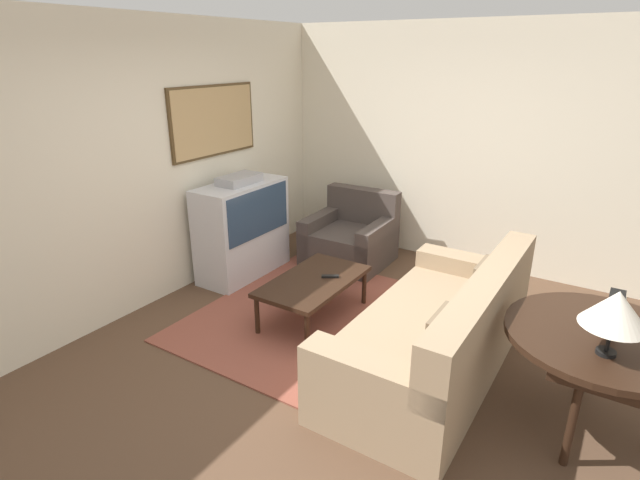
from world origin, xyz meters
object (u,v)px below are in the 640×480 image
Objects in this scene: tv at (242,229)px; couch at (437,336)px; coffee_table at (314,283)px; console_table at (602,343)px; mantel_clock at (615,309)px; armchair at (351,239)px; table_lamp at (616,309)px.

tv is 2.57m from couch.
console_table is (-0.26, -2.33, 0.29)m from coffee_table.
coffee_table is 2.37m from console_table.
tv is 3.63m from mantel_clock.
table_lamp is at bearing -36.09° from armchair.
couch reaches higher than armchair.
coffee_table is (-1.39, -0.38, 0.09)m from armchair.
console_table is (-0.69, -3.55, 0.12)m from tv.
coffee_table is at bearing 83.61° from console_table.
couch is 1.13m from console_table.
table_lamp is (-1.89, -2.74, 0.74)m from armchair.
console_table is 0.24m from mantel_clock.
armchair is 1.45m from coffee_table.
tv is 3.73m from table_lamp.
coffee_table is 2.41m from mantel_clock.
table_lamp is (-0.32, -1.10, 0.70)m from couch.
armchair is 3.17m from mantel_clock.
tv is at bearing 81.71° from mantel_clock.
armchair is 2.30× the size of table_lamp.
table_lamp is 1.87× the size of mantel_clock.
mantel_clock is at bearing -29.88° from armchair.
tv reaches higher than armchair.
console_table is at bearing 6.23° from table_lamp.
mantel_clock is (0.09, -1.10, 0.52)m from couch.
armchair is 3.20m from console_table.
tv reaches higher than console_table.
couch is (-0.61, -2.48, -0.23)m from tv.
console_table is at bearing -32.81° from armchair.
armchair is 0.80× the size of console_table.
table_lamp is at bearing -104.58° from tv.
couch is 10.08× the size of mantel_clock.
tv reaches higher than mantel_clock.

